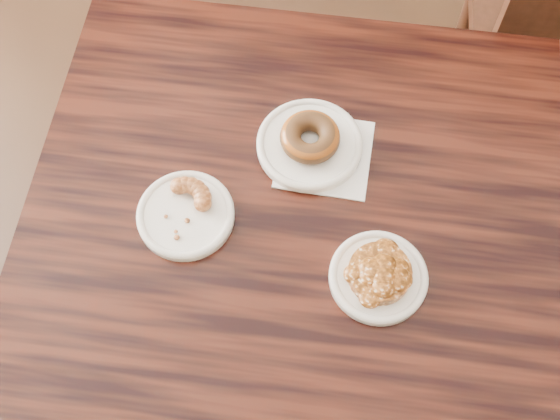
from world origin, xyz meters
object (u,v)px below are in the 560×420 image
(chair_far, at_px, (557,31))
(apple_fritter, at_px, (380,272))
(glazed_donut, at_px, (310,137))
(cafe_table, at_px, (290,304))
(cruller_fragment, at_px, (184,210))

(chair_far, relative_size, apple_fritter, 7.05)
(glazed_donut, bearing_deg, apple_fritter, -48.84)
(chair_far, distance_m, glazed_donut, 0.83)
(apple_fritter, bearing_deg, glazed_donut, 131.16)
(cafe_table, relative_size, chair_far, 0.91)
(glazed_donut, xyz_separation_m, cruller_fragment, (-0.14, -0.17, -0.01))
(chair_far, distance_m, apple_fritter, 0.93)
(cafe_table, distance_m, apple_fritter, 0.43)
(chair_far, distance_m, cruller_fragment, 1.04)
(cafe_table, distance_m, cruller_fragment, 0.43)
(chair_far, height_order, cruller_fragment, chair_far)
(chair_far, height_order, glazed_donut, chair_far)
(cafe_table, xyz_separation_m, chair_far, (0.39, 0.78, 0.08))
(apple_fritter, height_order, cruller_fragment, apple_fritter)
(cafe_table, relative_size, cruller_fragment, 8.95)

